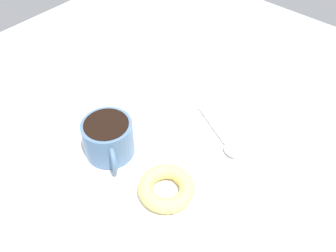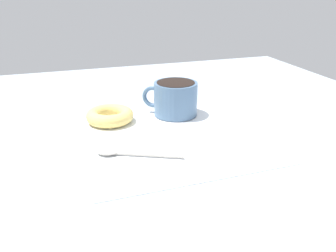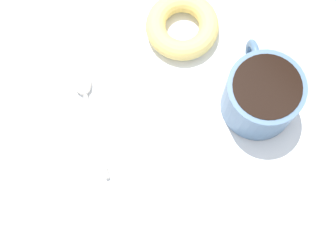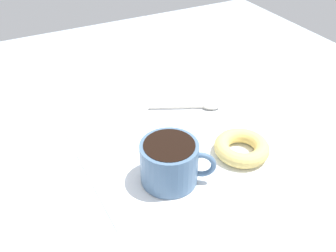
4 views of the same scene
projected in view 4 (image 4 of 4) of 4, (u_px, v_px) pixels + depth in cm
name	position (u px, v px, depth cm)	size (l,w,h in cm)	color
ground_plane	(173.00, 137.00, 72.36)	(120.00, 120.00, 2.00)	#99A8B7
napkin	(168.00, 135.00, 70.83)	(33.93, 33.93, 0.30)	white
coffee_cup	(170.00, 162.00, 59.01)	(11.13, 9.26, 7.17)	slate
donut	(242.00, 148.00, 65.57)	(9.71, 9.71, 2.64)	#E5C66B
spoon	(200.00, 106.00, 77.80)	(14.08, 7.70, 0.90)	#B7B2A8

